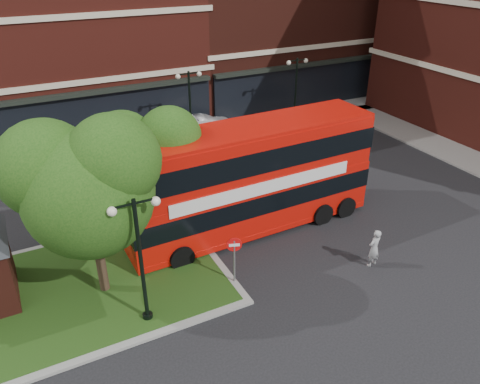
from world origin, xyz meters
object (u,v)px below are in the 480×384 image
bus (250,172)px  woman (374,248)px  car_silver (75,149)px  car_white (205,126)px

bus → woman: (3.20, -4.95, -2.08)m
woman → car_silver: size_ratio=0.45×
bus → car_silver: (-5.88, 12.00, -2.29)m
bus → car_white: bearing=75.1°
car_silver → car_white: size_ratio=0.90×
car_white → car_silver: bearing=92.1°
bus → car_silver: size_ratio=3.07×
bus → woman: bus is taller
woman → car_silver: bearing=-72.4°
bus → car_silver: 13.56m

